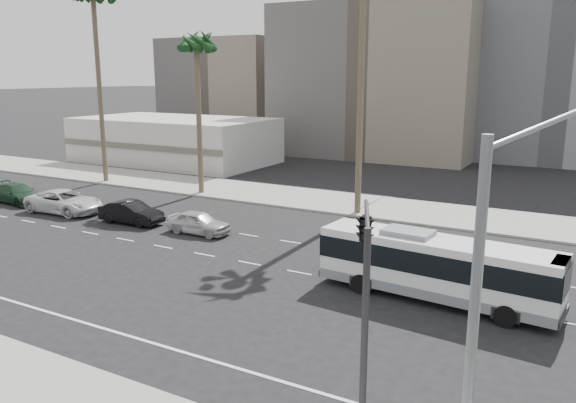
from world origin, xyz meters
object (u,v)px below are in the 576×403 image
Objects in this scene: car_a at (198,222)px; car_b at (131,212)px; car_d at (17,193)px; traffic_signal at (365,236)px; city_bus at (436,266)px; car_c at (64,202)px; palm_mid at (196,46)px; streetlight_corner at (489,312)px.

car_a is 0.92× the size of car_b.
car_d is 0.82× the size of traffic_signal.
city_bus is at bearing -100.51° from car_b.
city_bus reaches higher than car_b.
traffic_signal reaches higher than car_c.
city_bus is 2.32× the size of car_b.
car_a is 0.31× the size of palm_mid.
traffic_signal is (0.15, -9.04, 3.68)m from city_bus.
city_bus is 2.53× the size of car_a.
car_d is (-5.84, 0.39, -0.07)m from car_c.
streetlight_corner is (32.06, -15.93, 4.40)m from car_c.
city_bus is 1.15× the size of streetlight_corner.
car_d is 36.34m from traffic_signal.
palm_mid is (-7.37, 9.82, 11.33)m from car_a.
car_c is 15.81m from palm_mid.
city_bus is 16.27m from car_a.
car_a is 16.71m from palm_mid.
car_a is at bearing 119.81° from traffic_signal.
car_a is at bearing -89.57° from car_b.
car_b is at bearing 172.17° from streetlight_corner.
car_b is 0.50× the size of streetlight_corner.
car_b is 30.57m from streetlight_corner.
streetlight_corner is 0.69× the size of palm_mid.
traffic_signal is at bearing -105.85° from car_d.
car_d reaches higher than car_a.
palm_mid is (-23.24, 13.30, 10.47)m from city_bus.
car_b is at bearing -86.71° from car_d.
streetlight_corner is 1.47× the size of traffic_signal.
traffic_signal is (27.95, -12.19, 4.45)m from car_c.
palm_mid reaches higher than traffic_signal.
city_bus is at bearing 132.65° from streetlight_corner.
car_c is 30.82m from traffic_signal.
city_bus is 1.69× the size of traffic_signal.
streetlight_corner reaches higher than city_bus.
car_c is 0.94× the size of traffic_signal.
palm_mid is at bearing -42.24° from car_d.
car_d is (-17.77, 0.06, 0.04)m from car_a.
car_b reaches higher than car_d.
car_b is at bearing 176.22° from city_bus.
streetlight_corner is at bearing -64.49° from traffic_signal.
palm_mid is at bearing -27.15° from car_c.
palm_mid reaches higher than car_b.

